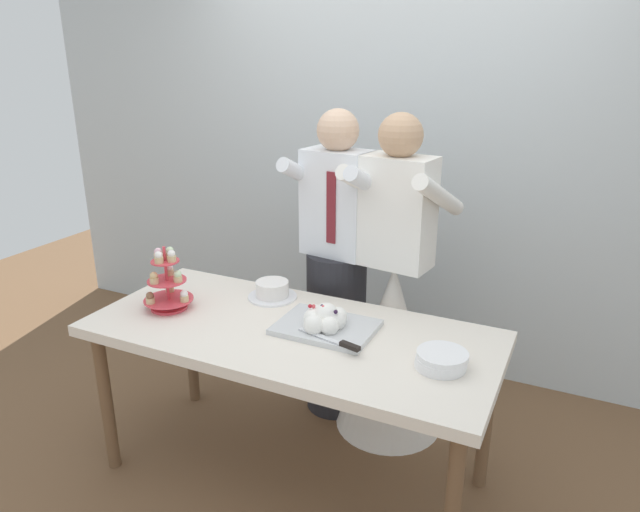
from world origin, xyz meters
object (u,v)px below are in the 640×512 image
object	(u,v)px
main_cake_tray	(326,322)
plate_stack	(441,360)
person_bride	(392,327)
dessert_table	(290,344)
person_groom	(337,284)
cupcake_stand	(167,284)
round_cake	(272,291)

from	to	relation	value
main_cake_tray	plate_stack	xyz separation A→B (m)	(0.53, -0.09, -0.01)
plate_stack	person_bride	size ratio (longest dim) A/B	0.12
dessert_table	person_bride	xyz separation A→B (m)	(0.28, 0.58, -0.12)
main_cake_tray	person_groom	distance (m)	0.61
main_cake_tray	dessert_table	bearing A→B (deg)	-159.76
main_cake_tray	person_groom	size ratio (longest dim) A/B	0.26
main_cake_tray	plate_stack	world-z (taller)	main_cake_tray
cupcake_stand	main_cake_tray	distance (m)	0.77
main_cake_tray	person_bride	distance (m)	0.59
main_cake_tray	round_cake	size ratio (longest dim) A/B	1.80
main_cake_tray	plate_stack	size ratio (longest dim) A/B	2.13
round_cake	person_groom	distance (m)	0.41
person_groom	person_bride	world-z (taller)	same
cupcake_stand	main_cake_tray	world-z (taller)	cupcake_stand
main_cake_tray	person_groom	world-z (taller)	person_groom
main_cake_tray	round_cake	distance (m)	0.44
dessert_table	main_cake_tray	xyz separation A→B (m)	(0.15, 0.05, 0.11)
round_cake	person_bride	distance (m)	0.65
dessert_table	plate_stack	distance (m)	0.69
main_cake_tray	person_groom	xyz separation A→B (m)	(-0.20, 0.57, -0.07)
main_cake_tray	plate_stack	bearing A→B (deg)	-9.95
plate_stack	round_cake	bearing A→B (deg)	161.89
dessert_table	cupcake_stand	world-z (taller)	cupcake_stand
main_cake_tray	person_bride	world-z (taller)	person_bride
person_bride	main_cake_tray	bearing A→B (deg)	-103.78
cupcake_stand	person_bride	world-z (taller)	person_bride
dessert_table	round_cake	world-z (taller)	round_cake
dessert_table	cupcake_stand	bearing A→B (deg)	-174.77
dessert_table	cupcake_stand	distance (m)	0.65
cupcake_stand	plate_stack	size ratio (longest dim) A/B	1.50
main_cake_tray	person_bride	xyz separation A→B (m)	(0.13, 0.53, -0.23)
dessert_table	plate_stack	bearing A→B (deg)	-3.35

